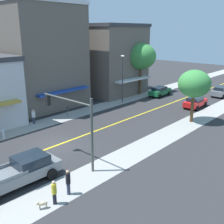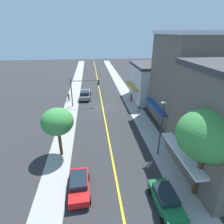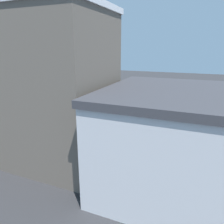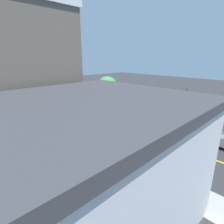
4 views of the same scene
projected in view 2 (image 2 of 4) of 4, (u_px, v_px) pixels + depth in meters
name	position (u px, v px, depth m)	size (l,w,h in m)	color
ground_plane	(103.00, 107.00, 36.22)	(140.00, 140.00, 0.00)	#2D2D30
sidewalk_left	(133.00, 106.00, 36.89)	(2.81, 126.00, 0.01)	#9E9E99
sidewalk_right	(71.00, 108.00, 35.55)	(2.81, 126.00, 0.01)	#9E9E99
road_centerline_stripe	(103.00, 107.00, 36.22)	(0.20, 126.00, 0.00)	yellow
brick_apartment_block	(159.00, 82.00, 39.41)	(12.43, 10.50, 7.63)	silver
tan_rowhouse	(187.00, 79.00, 28.17)	(9.43, 10.47, 13.89)	#665B51
street_tree_left_near	(57.00, 122.00, 20.45)	(3.64, 3.64, 6.03)	brown
street_tree_right_corner	(207.00, 135.00, 14.47)	(4.92, 4.92, 8.29)	brown
fire_hydrant	(126.00, 100.00, 38.90)	(0.44, 0.24, 0.87)	silver
parking_meter	(138.00, 113.00, 31.15)	(0.12, 0.18, 1.39)	#4C4C51
traffic_light_mast	(81.00, 88.00, 35.24)	(5.75, 0.32, 5.68)	#474C47
street_lamp	(161.00, 124.00, 20.62)	(0.70, 0.36, 6.84)	#38383D
red_sedan_right_curb	(79.00, 185.00, 16.82)	(2.15, 4.32, 1.48)	red
green_sedan_left_curb	(166.00, 200.00, 15.30)	(2.08, 4.42, 1.51)	#196638
grey_pickup_truck	(85.00, 94.00, 40.64)	(2.49, 6.22, 1.84)	slate
pedestrian_black_shirt	(69.00, 97.00, 38.96)	(0.31, 0.31, 1.74)	#33384C
pedestrian_yellow_shirt	(68.00, 96.00, 40.09)	(0.32, 0.32, 1.59)	black
pedestrian_white_shirt	(139.00, 105.00, 34.85)	(0.39, 0.39, 1.70)	#33384C
pedestrian_red_shirt	(131.00, 97.00, 39.04)	(0.36, 0.36, 1.70)	black
small_dog	(70.00, 97.00, 41.03)	(0.48, 0.68, 0.52)	#C6B28C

